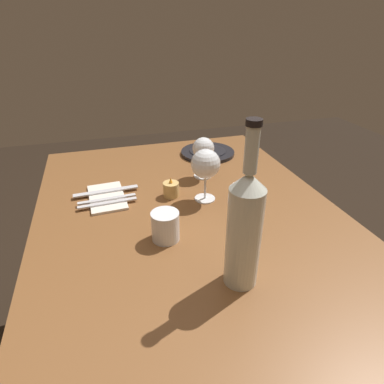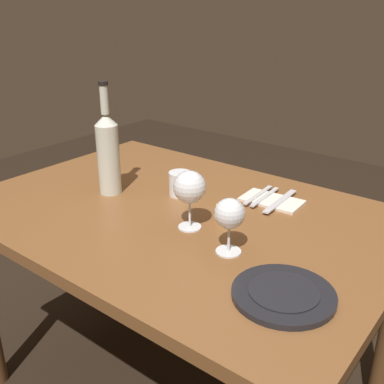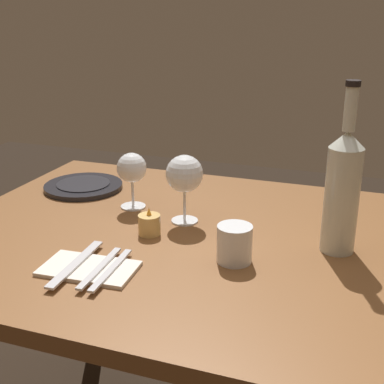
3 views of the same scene
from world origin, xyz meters
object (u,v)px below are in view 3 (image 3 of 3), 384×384
Objects in this scene: wine_bottle at (342,189)px; folded_napkin at (89,269)px; table_knife at (76,263)px; fork_outer at (111,270)px; votive_candle at (149,225)px; dinner_plate at (83,186)px; wine_glass_right at (132,169)px; water_tumbler at (234,246)px; wine_glass_left at (184,175)px; fork_inner at (100,268)px.

folded_napkin is (0.46, 0.26, -0.14)m from wine_bottle.
table_knife reaches higher than folded_napkin.
wine_bottle is 2.03× the size of fork_outer.
votive_candle is (0.42, 0.06, -0.12)m from wine_bottle.
wine_bottle is at bearing 166.80° from dinner_plate.
wine_glass_right is 0.36m from table_knife.
water_tumbler reaches higher than dinner_plate.
water_tumbler reaches higher than fork_outer.
water_tumbler is 0.44× the size of fork_outer.
wine_bottle is at bearing 173.87° from wine_glass_left.
votive_candle is at bearing 62.94° from wine_glass_left.
fork_inner is (-0.09, 0.35, -0.09)m from wine_glass_right.
folded_napkin is 1.09× the size of fork_outer.
votive_candle is 0.30× the size of dinner_plate.
water_tumbler is (0.20, 0.13, -0.11)m from wine_bottle.
wine_glass_right is at bearing 156.83° from dinner_plate.
dinner_plate is at bearing -58.21° from folded_napkin.
table_knife is at bearing 96.31° from wine_glass_right.
dinner_plate is 1.25× the size of fork_inner.
folded_napkin is at bearing 0.00° from fork_inner.
water_tumbler is 0.61m from dinner_plate.
folded_napkin is at bearing 0.00° from fork_outer.
dinner_plate is at bearing -13.20° from wine_bottle.
fork_outer reaches higher than folded_napkin.
fork_inner is (0.44, 0.26, -0.13)m from wine_bottle.
fork_inner is (-0.02, 0.00, 0.01)m from folded_napkin.
wine_glass_right is 0.37m from folded_napkin.
water_tumbler is at bearing 136.03° from wine_glass_left.
water_tumbler is 0.30m from folded_napkin.
wine_glass_right is 0.40× the size of wine_bottle.
wine_bottle is at bearing -147.48° from water_tumbler.
wine_glass_left is 0.35m from table_knife.
wine_glass_left reaches higher than dinner_plate.
wine_glass_left is 0.80× the size of table_knife.
dinner_plate is at bearing -61.15° from table_knife.
fork_inner reaches higher than folded_napkin.
wine_glass_left is 0.87× the size of folded_napkin.
wine_bottle is at bearing -147.43° from fork_outer.
wine_glass_left is 0.94× the size of fork_outer.
dinner_plate is (0.36, -0.13, -0.11)m from wine_glass_left.
wine_bottle is at bearing -151.85° from table_knife.
fork_inner is at bearing 0.00° from fork_outer.
votive_candle is at bearing -88.06° from fork_outer.
dinner_plate is 1.25× the size of fork_outer.
votive_candle is 0.20m from fork_inner.
votive_candle is at bearing -95.07° from fork_inner.
water_tumbler reaches higher than votive_candle.
wine_bottle is at bearing -171.90° from votive_candle.
wine_bottle is 0.55m from folded_napkin.
table_knife is at bearing -0.00° from fork_outer.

